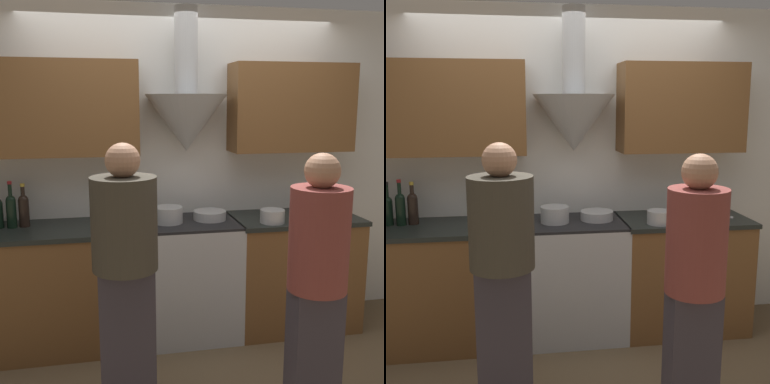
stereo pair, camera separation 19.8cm
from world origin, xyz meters
The scene contains 14 objects.
ground_plane centered at (0.00, 0.00, 0.00)m, with size 12.00×12.00×0.00m, color brown.
wall_back centered at (-0.06, 0.61, 1.47)m, with size 8.40×0.63×2.60m.
counter_left centered at (-1.04, 0.35, 0.47)m, with size 1.35×0.62×0.93m.
counter_right centered at (0.87, 0.35, 0.47)m, with size 1.02×0.62×0.93m.
stove_range centered at (0.00, 0.35, 0.47)m, with size 0.75×0.60×0.93m.
wine_bottle_3 centered at (-1.32, 0.42, 1.07)m, with size 0.07×0.07×0.35m.
wine_bottle_4 centered at (-1.24, 0.44, 1.07)m, with size 0.08×0.08×0.32m.
stock_pot centered at (-0.17, 0.33, 1.00)m, with size 0.22×0.22×0.13m.
mixing_bowl centered at (0.17, 0.37, 0.97)m, with size 0.26×0.26×0.07m.
orange_fruit centered at (0.95, 0.30, 0.97)m, with size 0.08×0.08×0.08m.
saucepan centered at (0.62, 0.18, 0.98)m, with size 0.19×0.19×0.10m.
chefs_knife centered at (1.17, 0.32, 0.94)m, with size 0.20×0.13×0.01m.
person_foreground_left centered at (-0.56, -0.62, 0.89)m, with size 0.37×0.37×1.63m.
person_foreground_right centered at (0.49, -0.85, 0.87)m, with size 0.33×0.33×1.58m.
Camera 1 is at (-0.70, -3.22, 1.85)m, focal length 45.00 mm.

